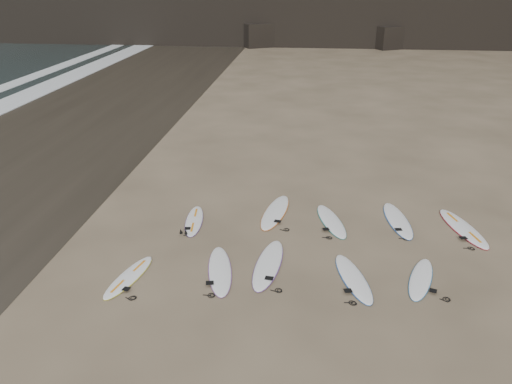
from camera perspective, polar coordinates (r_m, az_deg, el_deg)
ground at (r=14.11m, az=4.66°, el=-8.55°), size 240.00×240.00×0.00m
wet_sand at (r=26.65m, az=-23.83°, el=5.36°), size 12.00×200.00×0.01m
surfboard_0 at (r=14.02m, az=-14.33°, el=-9.35°), size 1.03×2.27×0.08m
surfboard_1 at (r=13.89m, az=-4.15°, el=-8.88°), size 1.12×2.61×0.09m
surfboard_2 at (r=14.11m, az=1.41°, el=-8.22°), size 0.97×2.79×0.10m
surfboard_3 at (r=13.78m, az=11.06°, el=-9.61°), size 1.21×2.50×0.09m
surfboard_4 at (r=14.22m, az=18.32°, el=-9.37°), size 1.20×2.26×0.08m
surfboard_5 at (r=16.58m, az=-7.08°, el=-3.25°), size 0.78×2.27×0.08m
surfboard_6 at (r=17.03m, az=2.20°, el=-2.27°), size 1.15×2.87×0.10m
surfboard_7 at (r=16.61m, az=8.59°, el=-3.27°), size 1.25×2.55×0.09m
surfboard_8 at (r=17.12m, az=15.88°, el=-3.10°), size 0.95×2.72×0.10m
surfboard_9 at (r=17.30m, az=22.58°, el=-3.80°), size 1.34×2.85×0.10m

